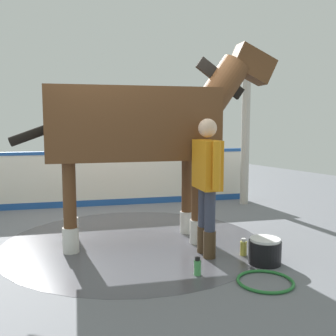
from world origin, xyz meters
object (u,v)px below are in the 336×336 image
(handler, at_px, (207,178))
(bottle_shampoo, at_px, (243,248))
(horse, at_px, (141,127))
(bottle_spray, at_px, (197,267))
(hose_coil, at_px, (265,281))
(wash_bucket, at_px, (265,251))

(handler, relative_size, bottle_shampoo, 7.83)
(handler, bearing_deg, horse, -49.48)
(horse, distance_m, bottle_spray, 1.98)
(handler, height_order, bottle_spray, handler)
(horse, distance_m, bottle_shampoo, 2.00)
(handler, distance_m, bottle_spray, 1.08)
(horse, relative_size, hose_coil, 5.91)
(horse, relative_size, handler, 2.07)
(wash_bucket, xyz_separation_m, bottle_spray, (-0.11, -0.86, -0.06))
(handler, height_order, wash_bucket, handler)
(bottle_shampoo, height_order, bottle_spray, bottle_shampoo)
(bottle_spray, bearing_deg, wash_bucket, 82.55)
(wash_bucket, relative_size, hose_coil, 0.64)
(horse, bearing_deg, bottle_shampoo, -37.47)
(hose_coil, bearing_deg, bottle_spray, -137.58)
(bottle_spray, height_order, hose_coil, bottle_spray)
(bottle_shampoo, height_order, hose_coil, bottle_shampoo)
(wash_bucket, height_order, bottle_spray, wash_bucket)
(horse, xyz_separation_m, bottle_shampoo, (1.13, 0.79, -1.45))
(handler, bearing_deg, wash_bucket, 140.12)
(horse, bearing_deg, hose_coil, -59.48)
(horse, xyz_separation_m, handler, (0.89, 0.42, -0.60))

